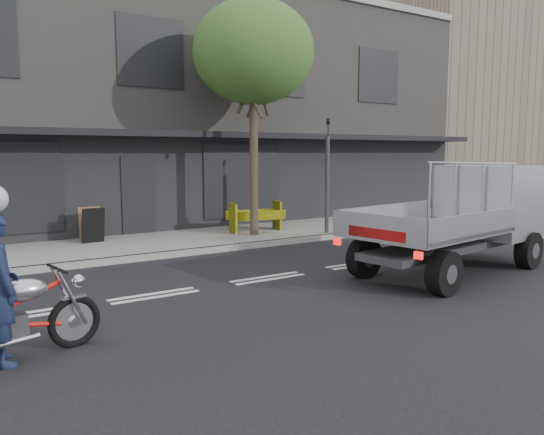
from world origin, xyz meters
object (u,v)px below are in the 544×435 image
Objects in this scene: motorcycle at (15,316)px; sandwich_board at (93,225)px; traffic_light_pole at (327,182)px; street_tree at (253,53)px; flatbed_ute at (480,206)px; construction_barrier at (260,217)px.

motorcycle is 2.28× the size of sandwich_board.
traffic_light_pole is 6.65m from sandwich_board.
traffic_light_pole is at bearing 20.20° from motorcycle.
flatbed_ute is (2.47, -5.68, -3.94)m from street_tree.
traffic_light_pole is 2.11× the size of construction_barrier.
flatbed_ute reaches higher than construction_barrier.
flatbed_ute is 9.59m from sandwich_board.
traffic_light_pole is at bearing -23.03° from street_tree.
street_tree is 1.93× the size of traffic_light_pole.
street_tree reaches higher than motorcycle.
flatbed_ute is 3.17× the size of construction_barrier.
traffic_light_pole is at bearing 87.58° from flatbed_ute.
street_tree is at bearing 156.97° from traffic_light_pole.
street_tree is at bearing 30.94° from motorcycle.
motorcycle is 1.28× the size of construction_barrier.
sandwich_board is (-6.74, 6.78, -0.72)m from flatbed_ute.
motorcycle is at bearing -149.83° from traffic_light_pole.
sandwich_board is at bearing 58.93° from motorcycle.
street_tree is 3.16× the size of motorcycle.
street_tree is 4.06× the size of construction_barrier.
street_tree reaches higher than construction_barrier.
flatbed_ute is 5.64× the size of sandwich_board.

